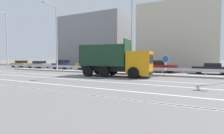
# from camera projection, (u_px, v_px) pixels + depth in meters

# --- Properties ---
(ground_plane) EXTENTS (320.00, 320.00, 0.00)m
(ground_plane) POSITION_uv_depth(u_px,v_px,m) (91.00, 74.00, 19.76)
(ground_plane) COLOR #605E5B
(lane_strip_0) EXTENTS (56.98, 0.16, 0.01)m
(lane_strip_0) POSITION_uv_depth(u_px,v_px,m) (107.00, 78.00, 16.04)
(lane_strip_0) COLOR silver
(lane_strip_0) RESTS_ON ground_plane
(lane_strip_1) EXTENTS (56.98, 0.16, 0.01)m
(lane_strip_1) POSITION_uv_depth(u_px,v_px,m) (94.00, 81.00, 14.09)
(lane_strip_1) COLOR silver
(lane_strip_1) RESTS_ON ground_plane
(lane_strip_2) EXTENTS (56.98, 0.16, 0.01)m
(lane_strip_2) POSITION_uv_depth(u_px,v_px,m) (70.00, 86.00, 11.58)
(lane_strip_2) COLOR silver
(lane_strip_2) RESTS_ON ground_plane
(lane_strip_3) EXTENTS (56.98, 0.16, 0.01)m
(lane_strip_3) POSITION_uv_depth(u_px,v_px,m) (49.00, 90.00, 9.98)
(lane_strip_3) COLOR silver
(lane_strip_3) RESTS_ON ground_plane
(lane_strip_4) EXTENTS (56.98, 0.16, 0.01)m
(lane_strip_4) POSITION_uv_depth(u_px,v_px,m) (48.00, 90.00, 9.93)
(lane_strip_4) COLOR silver
(lane_strip_4) RESTS_ON ground_plane
(median_island) EXTENTS (31.34, 1.10, 0.18)m
(median_island) POSITION_uv_depth(u_px,v_px,m) (100.00, 72.00, 21.40)
(median_island) COLOR gray
(median_island) RESTS_ON ground_plane
(median_guardrail) EXTENTS (56.98, 0.09, 0.78)m
(median_guardrail) POSITION_uv_depth(u_px,v_px,m) (105.00, 68.00, 22.39)
(median_guardrail) COLOR #9EA0A5
(median_guardrail) RESTS_ON ground_plane
(dump_truck) EXTENTS (7.44, 3.26, 3.65)m
(dump_truck) POSITION_uv_depth(u_px,v_px,m) (124.00, 64.00, 17.24)
(dump_truck) COLOR orange
(dump_truck) RESTS_ON ground_plane
(median_road_sign) EXTENTS (0.68, 0.16, 2.08)m
(median_road_sign) POSITION_uv_depth(u_px,v_px,m) (165.00, 65.00, 17.81)
(median_road_sign) COLOR white
(median_road_sign) RESTS_ON ground_plane
(street_lamp_0) EXTENTS (0.71, 2.19, 9.60)m
(street_lamp_0) POSITION_uv_depth(u_px,v_px,m) (6.00, 38.00, 29.63)
(street_lamp_0) COLOR #ADADB2
(street_lamp_0) RESTS_ON ground_plane
(street_lamp_1) EXTENTS (0.72, 2.59, 9.22)m
(street_lamp_1) POSITION_uv_depth(u_px,v_px,m) (56.00, 35.00, 24.41)
(street_lamp_1) COLOR #ADADB2
(street_lamp_1) RESTS_ON ground_plane
(street_lamp_2) EXTENTS (0.71, 2.38, 10.93)m
(street_lamp_2) POSITION_uv_depth(u_px,v_px,m) (132.00, 20.00, 18.98)
(street_lamp_2) COLOR #ADADB2
(street_lamp_2) RESTS_ON ground_plane
(parked_car_0) EXTENTS (4.33, 1.92, 1.35)m
(parked_car_0) POSITION_uv_depth(u_px,v_px,m) (21.00, 64.00, 35.16)
(parked_car_0) COLOR #B27A14
(parked_car_0) RESTS_ON ground_plane
(parked_car_1) EXTENTS (4.95, 2.10, 1.31)m
(parked_car_1) POSITION_uv_depth(u_px,v_px,m) (39.00, 64.00, 32.40)
(parked_car_1) COLOR gray
(parked_car_1) RESTS_ON ground_plane
(parked_car_2) EXTENTS (4.07, 2.11, 1.54)m
(parked_car_2) POSITION_uv_depth(u_px,v_px,m) (63.00, 64.00, 29.88)
(parked_car_2) COLOR navy
(parked_car_2) RESTS_ON ground_plane
(parked_car_3) EXTENTS (4.55, 2.22, 1.53)m
(parked_car_3) POSITION_uv_depth(u_px,v_px,m) (90.00, 65.00, 27.82)
(parked_car_3) COLOR #B27A14
(parked_car_3) RESTS_ON ground_plane
(parked_car_4) EXTENTS (3.82, 1.86, 1.38)m
(parked_car_4) POSITION_uv_depth(u_px,v_px,m) (124.00, 66.00, 24.74)
(parked_car_4) COLOR silver
(parked_car_4) RESTS_ON ground_plane
(parked_car_5) EXTENTS (4.44, 1.81, 1.55)m
(parked_car_5) POSITION_uv_depth(u_px,v_px,m) (159.00, 66.00, 22.63)
(parked_car_5) COLOR maroon
(parked_car_5) RESTS_ON ground_plane
(parked_car_6) EXTENTS (4.06, 2.04, 1.27)m
(parked_car_6) POSITION_uv_depth(u_px,v_px,m) (211.00, 68.00, 20.14)
(parked_car_6) COLOR black
(parked_car_6) RESTS_ON ground_plane
(background_building_0) EXTENTS (16.17, 9.47, 11.57)m
(background_building_0) POSITION_uv_depth(u_px,v_px,m) (95.00, 42.00, 42.14)
(background_building_0) COLOR gray
(background_building_0) RESTS_ON ground_plane
(background_building_1) EXTENTS (12.22, 13.83, 10.78)m
(background_building_1) POSITION_uv_depth(u_px,v_px,m) (179.00, 39.00, 32.73)
(background_building_1) COLOR beige
(background_building_1) RESTS_ON ground_plane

